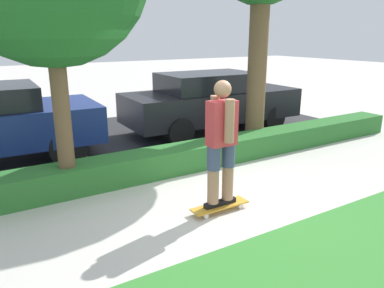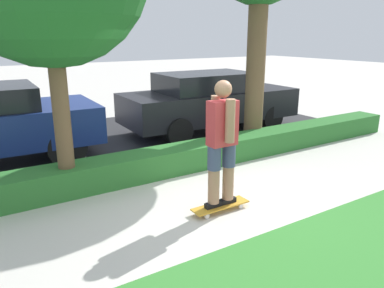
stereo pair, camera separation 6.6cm
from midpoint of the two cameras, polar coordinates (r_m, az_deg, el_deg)
ground_plane at (r=5.61m, az=3.00°, el=-9.41°), size 60.00×60.00×0.00m
street_asphalt at (r=9.15m, az=-12.27°, el=0.54°), size 12.30×5.00×0.01m
hedge_row at (r=6.80m, az=-4.75°, el=-2.70°), size 12.30×0.60×0.45m
skateboard at (r=5.45m, az=4.01°, el=-9.40°), size 0.88×0.24×0.09m
skater_person at (r=5.10m, az=4.22°, el=0.44°), size 0.51×0.46×1.78m
parked_car_middle at (r=9.74m, az=2.46°, el=6.64°), size 4.61×1.87×1.51m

